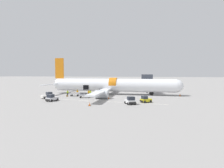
{
  "coord_description": "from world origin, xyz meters",
  "views": [
    {
      "loc": [
        9.88,
        -45.02,
        6.44
      ],
      "look_at": [
        0.45,
        3.93,
        3.29
      ],
      "focal_mm": 28.0,
      "sensor_mm": 36.0,
      "label": 1
    }
  ],
  "objects_px": {
    "baggage_cart_queued": "(85,96)",
    "ground_crew_driver": "(68,93)",
    "baggage_tug_spare": "(130,101)",
    "baggage_tug_lead": "(52,98)",
    "ground_crew_loader_b": "(77,92)",
    "suitcase_on_tarmac_upright": "(67,96)",
    "baggage_cart_loading": "(75,94)",
    "ground_crew_supervisor": "(89,93)",
    "ground_crew_loader_a": "(90,93)",
    "baggage_tug_mid": "(146,100)",
    "airplane": "(112,85)",
    "baggage_tug_rear": "(48,96)"
  },
  "relations": [
    {
      "from": "airplane",
      "to": "baggage_tug_rear",
      "type": "bearing_deg",
      "value": -141.87
    },
    {
      "from": "ground_crew_loader_b",
      "to": "ground_crew_supervisor",
      "type": "distance_m",
      "value": 4.7
    },
    {
      "from": "ground_crew_supervisor",
      "to": "baggage_tug_rear",
      "type": "bearing_deg",
      "value": -147.7
    },
    {
      "from": "ground_crew_driver",
      "to": "baggage_tug_lead",
      "type": "bearing_deg",
      "value": -86.49
    },
    {
      "from": "baggage_tug_spare",
      "to": "baggage_cart_loading",
      "type": "xyz_separation_m",
      "value": [
        -16.34,
        9.93,
        -0.19
      ]
    },
    {
      "from": "ground_crew_loader_a",
      "to": "baggage_tug_mid",
      "type": "bearing_deg",
      "value": -30.41
    },
    {
      "from": "baggage_cart_queued",
      "to": "ground_crew_driver",
      "type": "height_order",
      "value": "ground_crew_driver"
    },
    {
      "from": "baggage_cart_loading",
      "to": "ground_crew_loader_a",
      "type": "relative_size",
      "value": 2.19
    },
    {
      "from": "baggage_tug_rear",
      "to": "ground_crew_driver",
      "type": "bearing_deg",
      "value": 65.04
    },
    {
      "from": "baggage_tug_lead",
      "to": "ground_crew_supervisor",
      "type": "height_order",
      "value": "ground_crew_supervisor"
    },
    {
      "from": "baggage_tug_spare",
      "to": "airplane",
      "type": "bearing_deg",
      "value": 113.84
    },
    {
      "from": "ground_crew_supervisor",
      "to": "baggage_cart_loading",
      "type": "bearing_deg",
      "value": -176.45
    },
    {
      "from": "ground_crew_driver",
      "to": "baggage_tug_mid",
      "type": "bearing_deg",
      "value": -18.98
    },
    {
      "from": "baggage_tug_lead",
      "to": "baggage_tug_spare",
      "type": "distance_m",
      "value": 18.13
    },
    {
      "from": "ground_crew_loader_a",
      "to": "ground_crew_supervisor",
      "type": "relative_size",
      "value": 0.89
    },
    {
      "from": "baggage_cart_queued",
      "to": "ground_crew_loader_b",
      "type": "distance_m",
      "value": 6.58
    },
    {
      "from": "baggage_cart_queued",
      "to": "ground_crew_loader_b",
      "type": "xyz_separation_m",
      "value": [
        -4.14,
        5.11,
        0.31
      ]
    },
    {
      "from": "baggage_tug_lead",
      "to": "baggage_cart_queued",
      "type": "bearing_deg",
      "value": 48.99
    },
    {
      "from": "baggage_tug_rear",
      "to": "ground_crew_driver",
      "type": "xyz_separation_m",
      "value": [
        2.7,
        5.81,
        0.15
      ]
    },
    {
      "from": "baggage_tug_mid",
      "to": "baggage_cart_loading",
      "type": "relative_size",
      "value": 0.76
    },
    {
      "from": "baggage_tug_spare",
      "to": "ground_crew_loader_b",
      "type": "distance_m",
      "value": 20.67
    },
    {
      "from": "airplane",
      "to": "ground_crew_driver",
      "type": "relative_size",
      "value": 25.6
    },
    {
      "from": "baggage_tug_rear",
      "to": "baggage_cart_queued",
      "type": "relative_size",
      "value": 0.78
    },
    {
      "from": "baggage_cart_queued",
      "to": "suitcase_on_tarmac_upright",
      "type": "height_order",
      "value": "baggage_cart_queued"
    },
    {
      "from": "baggage_tug_spare",
      "to": "ground_crew_driver",
      "type": "xyz_separation_m",
      "value": [
        -18.7,
        10.29,
        0.14
      ]
    },
    {
      "from": "baggage_cart_loading",
      "to": "ground_crew_supervisor",
      "type": "xyz_separation_m",
      "value": [
        3.92,
        0.24,
        0.44
      ]
    },
    {
      "from": "baggage_tug_lead",
      "to": "suitcase_on_tarmac_upright",
      "type": "height_order",
      "value": "baggage_tug_lead"
    },
    {
      "from": "airplane",
      "to": "ground_crew_loader_b",
      "type": "height_order",
      "value": "airplane"
    },
    {
      "from": "baggage_tug_lead",
      "to": "baggage_tug_spare",
      "type": "bearing_deg",
      "value": -2.26
    },
    {
      "from": "baggage_tug_lead",
      "to": "baggage_tug_rear",
      "type": "distance_m",
      "value": 5.01
    },
    {
      "from": "ground_crew_loader_b",
      "to": "baggage_tug_lead",
      "type": "bearing_deg",
      "value": -97.47
    },
    {
      "from": "ground_crew_loader_b",
      "to": "suitcase_on_tarmac_upright",
      "type": "relative_size",
      "value": 2.54
    },
    {
      "from": "baggage_tug_lead",
      "to": "ground_crew_supervisor",
      "type": "bearing_deg",
      "value": 58.93
    },
    {
      "from": "baggage_tug_mid",
      "to": "airplane",
      "type": "bearing_deg",
      "value": 127.72
    },
    {
      "from": "baggage_cart_queued",
      "to": "ground_crew_loader_b",
      "type": "height_order",
      "value": "ground_crew_loader_b"
    },
    {
      "from": "baggage_tug_spare",
      "to": "suitcase_on_tarmac_upright",
      "type": "relative_size",
      "value": 4.56
    },
    {
      "from": "baggage_tug_mid",
      "to": "ground_crew_loader_b",
      "type": "distance_m",
      "value": 21.85
    },
    {
      "from": "baggage_tug_lead",
      "to": "baggage_tug_spare",
      "type": "relative_size",
      "value": 1.13
    },
    {
      "from": "baggage_tug_rear",
      "to": "baggage_tug_spare",
      "type": "bearing_deg",
      "value": -11.84
    },
    {
      "from": "baggage_cart_loading",
      "to": "ground_crew_driver",
      "type": "xyz_separation_m",
      "value": [
        -2.36,
        0.37,
        0.32
      ]
    },
    {
      "from": "baggage_cart_queued",
      "to": "ground_crew_supervisor",
      "type": "distance_m",
      "value": 2.98
    },
    {
      "from": "ground_crew_driver",
      "to": "ground_crew_supervisor",
      "type": "xyz_separation_m",
      "value": [
        6.28,
        -0.13,
        0.12
      ]
    },
    {
      "from": "baggage_cart_loading",
      "to": "ground_crew_driver",
      "type": "relative_size",
      "value": 2.23
    },
    {
      "from": "baggage_tug_spare",
      "to": "ground_crew_supervisor",
      "type": "bearing_deg",
      "value": 140.69
    },
    {
      "from": "baggage_tug_lead",
      "to": "baggage_tug_mid",
      "type": "xyz_separation_m",
      "value": [
        21.19,
        2.09,
        -0.07
      ]
    },
    {
      "from": "baggage_tug_rear",
      "to": "baggage_cart_loading",
      "type": "xyz_separation_m",
      "value": [
        5.07,
        5.44,
        -0.18
      ]
    },
    {
      "from": "ground_crew_loader_a",
      "to": "ground_crew_driver",
      "type": "xyz_separation_m",
      "value": [
        -6.19,
        -1.66,
        -0.02
      ]
    },
    {
      "from": "ground_crew_loader_b",
      "to": "suitcase_on_tarmac_upright",
      "type": "distance_m",
      "value": 4.52
    },
    {
      "from": "ground_crew_loader_a",
      "to": "ground_crew_driver",
      "type": "distance_m",
      "value": 6.41
    },
    {
      "from": "airplane",
      "to": "baggage_tug_lead",
      "type": "bearing_deg",
      "value": -126.4
    }
  ]
}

